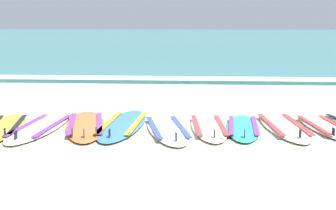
# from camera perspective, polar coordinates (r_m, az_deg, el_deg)

# --- Properties ---
(ground_plane) EXTENTS (80.00, 80.00, 0.00)m
(ground_plane) POSITION_cam_1_polar(r_m,az_deg,el_deg) (8.00, -1.69, -2.90)
(ground_plane) COLOR #B7AD93
(sea) EXTENTS (80.00, 60.00, 0.10)m
(sea) POSITION_cam_1_polar(r_m,az_deg,el_deg) (43.52, 2.93, 7.45)
(sea) COLOR teal
(sea) RESTS_ON ground
(wave_foam_strip) EXTENTS (80.00, 0.92, 0.11)m
(wave_foam_strip) POSITION_cam_1_polar(r_m,az_deg,el_deg) (14.06, 0.76, 2.79)
(wave_foam_strip) COLOR white
(wave_foam_strip) RESTS_ON ground
(surfboard_1) EXTENTS (0.93, 2.22, 0.18)m
(surfboard_1) POSITION_cam_1_polar(r_m,az_deg,el_deg) (8.52, -17.71, -2.34)
(surfboard_1) COLOR yellow
(surfboard_1) RESTS_ON ground
(surfboard_2) EXTENTS (0.71, 2.41, 0.18)m
(surfboard_2) POSITION_cam_1_polar(r_m,az_deg,el_deg) (8.34, -14.05, -2.42)
(surfboard_2) COLOR white
(surfboard_2) RESTS_ON ground
(surfboard_3) EXTENTS (1.10, 2.53, 0.18)m
(surfboard_3) POSITION_cam_1_polar(r_m,az_deg,el_deg) (8.34, -9.17, -2.24)
(surfboard_3) COLOR orange
(surfboard_3) RESTS_ON ground
(surfboard_4) EXTENTS (0.73, 2.57, 0.18)m
(surfboard_4) POSITION_cam_1_polar(r_m,az_deg,el_deg) (8.31, -5.05, -2.20)
(surfboard_4) COLOR #3875CC
(surfboard_4) RESTS_ON ground
(surfboard_5) EXTENTS (1.04, 2.37, 0.18)m
(surfboard_5) POSITION_cam_1_polar(r_m,az_deg,el_deg) (7.96, -0.10, -2.69)
(surfboard_5) COLOR white
(surfboard_5) RESTS_ON ground
(surfboard_6) EXTENTS (0.72, 2.20, 0.18)m
(surfboard_6) POSITION_cam_1_polar(r_m,az_deg,el_deg) (8.13, 4.55, -2.45)
(surfboard_6) COLOR white
(surfboard_6) RESTS_ON ground
(surfboard_7) EXTENTS (0.61, 2.08, 0.18)m
(surfboard_7) POSITION_cam_1_polar(r_m,az_deg,el_deg) (8.17, 8.35, -2.47)
(surfboard_7) COLOR #2DB793
(surfboard_7) RESTS_ON ground
(surfboard_8) EXTENTS (0.82, 2.43, 0.18)m
(surfboard_8) POSITION_cam_1_polar(r_m,az_deg,el_deg) (8.37, 12.74, -2.32)
(surfboard_8) COLOR white
(surfboard_8) RESTS_ON ground
(surfboard_9) EXTENTS (0.77, 2.11, 0.18)m
(surfboard_9) POSITION_cam_1_polar(r_m,az_deg,el_deg) (8.50, 17.01, -2.32)
(surfboard_9) COLOR silver
(surfboard_9) RESTS_ON ground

